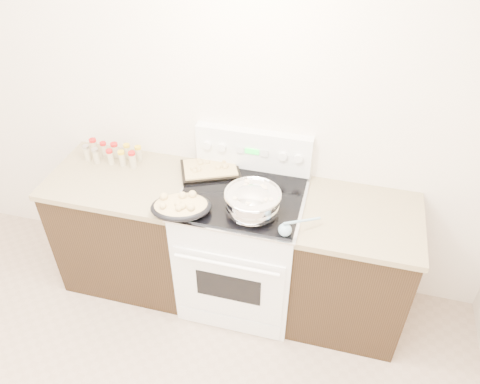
% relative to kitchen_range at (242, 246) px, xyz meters
% --- Properties ---
extents(room_shell, '(4.10, 3.60, 2.75)m').
position_rel_kitchen_range_xyz_m(room_shell, '(-0.35, -1.42, 1.21)').
color(room_shell, white).
rests_on(room_shell, ground).
extents(counter_left, '(0.93, 0.67, 0.92)m').
position_rel_kitchen_range_xyz_m(counter_left, '(-0.83, 0.01, -0.03)').
color(counter_left, black).
rests_on(counter_left, ground).
extents(counter_right, '(0.73, 0.67, 0.92)m').
position_rel_kitchen_range_xyz_m(counter_right, '(0.73, 0.01, -0.03)').
color(counter_right, black).
rests_on(counter_right, ground).
extents(kitchen_range, '(0.78, 0.73, 1.22)m').
position_rel_kitchen_range_xyz_m(kitchen_range, '(0.00, 0.00, 0.00)').
color(kitchen_range, white).
rests_on(kitchen_range, ground).
extents(mixing_bowl, '(0.33, 0.33, 0.19)m').
position_rel_kitchen_range_xyz_m(mixing_bowl, '(0.10, -0.16, 0.53)').
color(mixing_bowl, silver).
rests_on(mixing_bowl, kitchen_range).
extents(roasting_pan, '(0.42, 0.35, 0.11)m').
position_rel_kitchen_range_xyz_m(roasting_pan, '(-0.30, -0.26, 0.50)').
color(roasting_pan, black).
rests_on(roasting_pan, kitchen_range).
extents(baking_sheet, '(0.45, 0.39, 0.06)m').
position_rel_kitchen_range_xyz_m(baking_sheet, '(-0.27, 0.18, 0.47)').
color(baking_sheet, black).
rests_on(baking_sheet, kitchen_range).
extents(wooden_spoon, '(0.17, 0.22, 0.04)m').
position_rel_kitchen_range_xyz_m(wooden_spoon, '(0.05, -0.07, 0.46)').
color(wooden_spoon, tan).
rests_on(wooden_spoon, kitchen_range).
extents(blue_ladle, '(0.22, 0.19, 0.10)m').
position_rel_kitchen_range_xyz_m(blue_ladle, '(0.33, -0.28, 0.49)').
color(blue_ladle, '#7AA0B6').
rests_on(blue_ladle, kitchen_range).
extents(spice_jars, '(0.39, 0.15, 0.12)m').
position_rel_kitchen_range_xyz_m(spice_jars, '(-0.96, 0.17, 0.49)').
color(spice_jars, '#BFB28C').
rests_on(spice_jars, counter_left).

